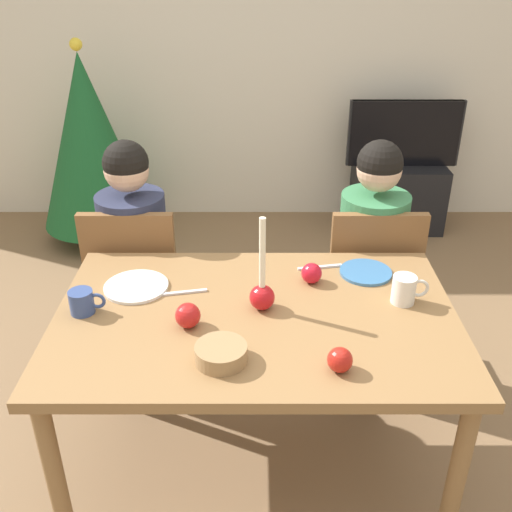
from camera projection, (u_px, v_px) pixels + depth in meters
name	position (u px, v px, depth m)	size (l,w,h in m)	color
ground_plane	(256.00, 466.00, 2.39)	(7.68, 7.68, 0.00)	brown
back_wall	(256.00, 38.00, 4.06)	(6.40, 0.10, 2.60)	beige
dining_table	(256.00, 333.00, 2.07)	(1.40, 0.90, 0.75)	olive
chair_left	(137.00, 283.00, 2.68)	(0.40, 0.40, 0.90)	brown
chair_right	(369.00, 283.00, 2.68)	(0.40, 0.40, 0.90)	brown
person_left_child	(137.00, 268.00, 2.68)	(0.30, 0.30, 1.17)	#33384C
person_right_child	(369.00, 268.00, 2.68)	(0.30, 0.30, 1.17)	#33384C
tv_stand	(397.00, 196.00, 4.30)	(0.64, 0.40, 0.48)	black
tv	(405.00, 133.00, 4.08)	(0.79, 0.05, 0.46)	black
christmas_tree	(90.00, 142.00, 3.89)	(0.74, 0.74, 1.37)	brown
candle_centerpiece	(262.00, 291.00, 2.03)	(0.09, 0.09, 0.35)	red
plate_left	(136.00, 287.00, 2.18)	(0.24, 0.24, 0.01)	white
plate_right	(366.00, 272.00, 2.28)	(0.20, 0.20, 0.01)	teal
mug_left	(83.00, 302.00, 2.02)	(0.13, 0.08, 0.09)	#33477F
mug_right	(405.00, 289.00, 2.07)	(0.13, 0.09, 0.10)	silver
fork_left	(183.00, 292.00, 2.15)	(0.18, 0.01, 0.01)	silver
fork_right	(320.00, 267.00, 2.32)	(0.18, 0.01, 0.01)	silver
bowl_walnuts	(221.00, 353.00, 1.79)	(0.16, 0.16, 0.05)	#99754C
apple_near_candle	(312.00, 273.00, 2.20)	(0.08, 0.08, 0.08)	red
apple_by_left_plate	(188.00, 315.00, 1.95)	(0.09, 0.09, 0.09)	#B31A19
apple_by_right_mug	(340.00, 360.00, 1.75)	(0.08, 0.08, 0.08)	#B11D15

